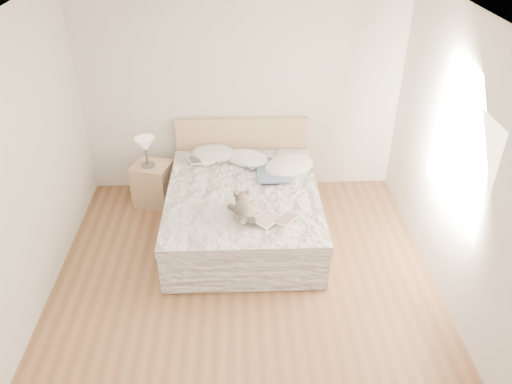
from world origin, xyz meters
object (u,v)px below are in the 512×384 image
Objects in this scene: bed at (243,208)px; nightstand at (153,184)px; photo_book at (201,161)px; table_lamp at (145,146)px; teddy_bear at (244,215)px; childrens_book at (277,219)px.

nightstand is at bearing 151.10° from bed.
bed is 6.63× the size of photo_book.
bed is at bearing -71.11° from photo_book.
bed is 1.31m from nightstand.
table_lamp is at bearing 155.28° from photo_book.
photo_book is (0.67, -0.03, -0.21)m from table_lamp.
teddy_bear is at bearing -89.51° from bed.
bed is at bearing 79.40° from teddy_bear.
bed reaches higher than photo_book.
table_lamp is (-1.17, 0.61, 0.53)m from bed.
teddy_bear is (0.51, -1.21, 0.02)m from photo_book.
teddy_bear is (1.18, -1.24, -0.19)m from table_lamp.
nightstand is at bearing 179.16° from childrens_book.
table_lamp reaches higher than childrens_book.
bed is at bearing -27.44° from table_lamp.
nightstand is 0.56m from table_lamp.
table_lamp is 0.96× the size of childrens_book.
nightstand is at bearing 153.24° from photo_book.
photo_book is 0.81× the size of childrens_book.
teddy_bear is at bearing -46.41° from table_lamp.
childrens_book is at bearing -40.52° from table_lamp.
nightstand is (-1.14, 0.63, -0.03)m from bed.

